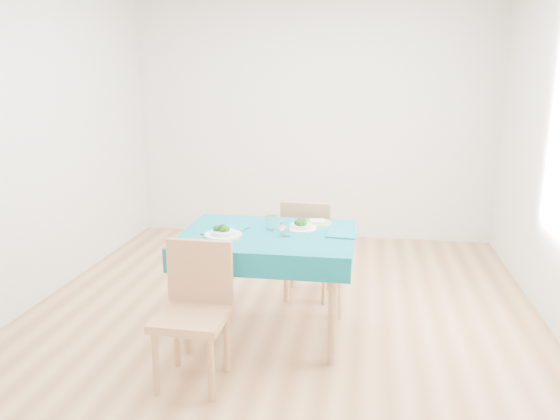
# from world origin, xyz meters

# --- Properties ---
(room_shell) EXTENTS (4.02, 4.52, 2.73)m
(room_shell) POSITION_xyz_m (0.00, 0.00, 1.35)
(room_shell) COLOR #96673E
(room_shell) RESTS_ON ground
(table) EXTENTS (1.17, 0.89, 0.76)m
(table) POSITION_xyz_m (-0.04, -0.31, 0.38)
(table) COLOR #095967
(table) RESTS_ON ground
(chair_near) EXTENTS (0.42, 0.46, 1.03)m
(chair_near) POSITION_xyz_m (-0.37, -1.01, 0.51)
(chair_near) COLOR #A3744C
(chair_near) RESTS_ON ground
(chair_far) EXTENTS (0.41, 0.45, 0.99)m
(chair_far) POSITION_xyz_m (0.17, 0.44, 0.49)
(chair_far) COLOR #A3744C
(chair_far) RESTS_ON ground
(bowl_near) EXTENTS (0.26, 0.26, 0.08)m
(bowl_near) POSITION_xyz_m (-0.33, -0.41, 0.80)
(bowl_near) COLOR white
(bowl_near) RESTS_ON table
(bowl_far) EXTENTS (0.23, 0.23, 0.07)m
(bowl_far) POSITION_xyz_m (0.18, -0.16, 0.79)
(bowl_far) COLOR white
(bowl_far) RESTS_ON table
(fork_near) EXTENTS (0.04, 0.17, 0.00)m
(fork_near) POSITION_xyz_m (-0.48, -0.49, 0.76)
(fork_near) COLOR silver
(fork_near) RESTS_ON table
(knife_near) EXTENTS (0.02, 0.20, 0.00)m
(knife_near) POSITION_xyz_m (-0.21, -0.43, 0.76)
(knife_near) COLOR silver
(knife_near) RESTS_ON table
(fork_far) EXTENTS (0.10, 0.19, 0.00)m
(fork_far) POSITION_xyz_m (0.03, -0.15, 0.76)
(fork_far) COLOR silver
(fork_far) RESTS_ON table
(knife_far) EXTENTS (0.02, 0.21, 0.00)m
(knife_far) POSITION_xyz_m (0.41, -0.23, 0.76)
(knife_far) COLOR silver
(knife_far) RESTS_ON table
(napkin_near) EXTENTS (0.23, 0.19, 0.01)m
(napkin_near) POSITION_xyz_m (-0.30, -0.22, 0.76)
(napkin_near) COLOR #0D6371
(napkin_near) RESTS_ON table
(napkin_far) EXTENTS (0.21, 0.16, 0.01)m
(napkin_far) POSITION_xyz_m (0.47, -0.30, 0.76)
(napkin_far) COLOR #0D6371
(napkin_far) RESTS_ON table
(tumbler_center) EXTENTS (0.08, 0.08, 0.10)m
(tumbler_center) POSITION_xyz_m (-0.03, -0.21, 0.81)
(tumbler_center) COLOR white
(tumbler_center) RESTS_ON table
(tumbler_side) EXTENTS (0.07, 0.07, 0.09)m
(tumbler_side) POSITION_xyz_m (0.09, -0.35, 0.80)
(tumbler_side) COLOR white
(tumbler_side) RESTS_ON table
(side_plate) EXTENTS (0.21, 0.21, 0.01)m
(side_plate) POSITION_xyz_m (0.28, -0.00, 0.76)
(side_plate) COLOR #8FBF5D
(side_plate) RESTS_ON table
(bread_slice) EXTENTS (0.13, 0.13, 0.02)m
(bread_slice) POSITION_xyz_m (0.28, -0.00, 0.78)
(bread_slice) COLOR beige
(bread_slice) RESTS_ON side_plate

